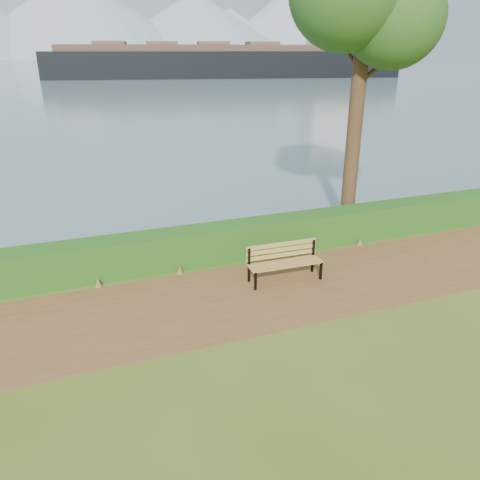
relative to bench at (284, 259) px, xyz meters
name	(u,v)px	position (x,y,z in m)	size (l,w,h in m)	color
ground	(247,303)	(-1.34, -0.82, -0.56)	(140.00, 140.00, 0.00)	#455C1A
path	(242,297)	(-1.34, -0.52, -0.55)	(40.00, 3.40, 0.01)	brown
hedge	(213,244)	(-1.34, 1.78, -0.06)	(32.00, 0.85, 1.00)	#144614
water	(60,62)	(-1.34, 259.18, -0.55)	(700.00, 510.00, 0.00)	slate
mountains	(39,18)	(-10.51, 405.23, 27.14)	(585.00, 190.00, 70.00)	#8496B1
bench	(284,259)	(0.00, 0.00, 0.00)	(1.95, 0.63, 0.97)	black
cargo_ship	(237,61)	(32.28, 91.00, 2.79)	(74.82, 26.55, 22.47)	black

